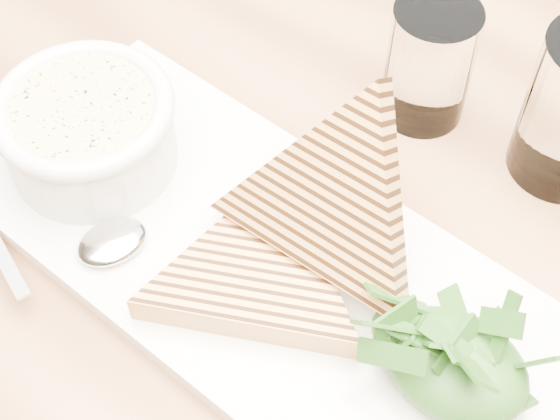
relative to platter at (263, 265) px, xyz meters
The scene contains 11 objects.
table_leg_bl 0.71m from the platter, 146.88° to the left, with size 0.06×0.06×0.70m, color #996A43.
platter is the anchor object (origin of this frame).
soup_bowl 0.16m from the platter, behind, with size 0.12×0.12×0.05m, color white.
soup 0.17m from the platter, behind, with size 0.10×0.10×0.01m, color #DCC884.
bowl_rim 0.17m from the platter, behind, with size 0.13×0.13×0.01m, color white.
sandwich_flat 0.03m from the platter, 64.55° to the right, with size 0.17×0.17×0.02m, color tan, non-canonical shape.
sandwich_lean 0.08m from the platter, 44.18° to the left, with size 0.17×0.17×0.10m, color tan, non-canonical shape.
salad_base 0.15m from the platter, ahead, with size 0.09×0.07×0.04m, color #174314.
arugula_pile 0.15m from the platter, ahead, with size 0.11×0.10×0.05m, color #315D1C, non-canonical shape.
spoon_bowl 0.10m from the platter, 149.92° to the right, with size 0.04×0.05×0.01m, color silver.
glass_near 0.20m from the platter, 86.37° to the left, with size 0.07×0.07×0.10m, color white.
Camera 1 is at (0.13, -0.40, 1.25)m, focal length 55.00 mm.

